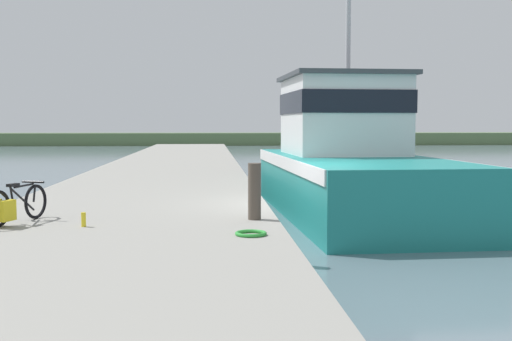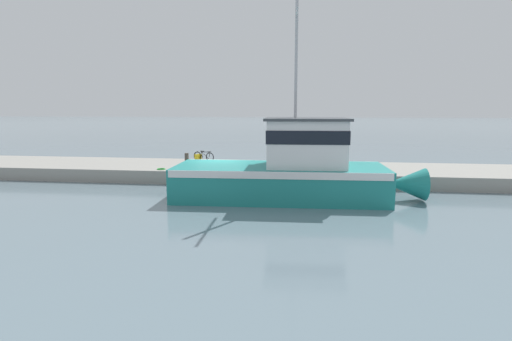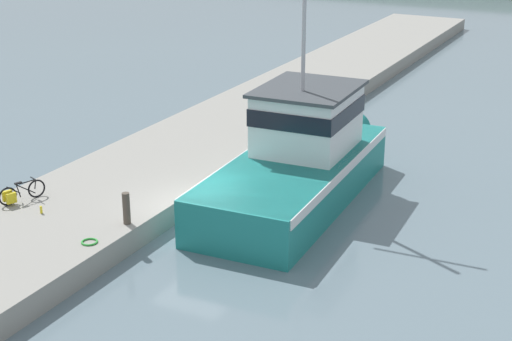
{
  "view_description": "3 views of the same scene",
  "coord_description": "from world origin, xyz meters",
  "px_view_note": "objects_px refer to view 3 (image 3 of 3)",
  "views": [
    {
      "loc": [
        -1.99,
        -13.48,
        2.47
      ],
      "look_at": [
        -0.84,
        2.24,
        1.31
      ],
      "focal_mm": 45.0,
      "sensor_mm": 36.0,
      "label": 1
    },
    {
      "loc": [
        20.62,
        4.72,
        4.33
      ],
      "look_at": [
        0.54,
        2.0,
        1.13
      ],
      "focal_mm": 28.0,
      "sensor_mm": 36.0,
      "label": 2
    },
    {
      "loc": [
        12.3,
        -19.86,
        10.64
      ],
      "look_at": [
        0.25,
        3.59,
        0.82
      ],
      "focal_mm": 55.0,
      "sensor_mm": 36.0,
      "label": 3
    }
  ],
  "objects_px": {
    "bicycle_touring": "(18,194)",
    "mooring_post": "(126,208)",
    "fishing_boat_main": "(300,158)",
    "water_bottle_by_bike": "(41,210)"
  },
  "relations": [
    {
      "from": "fishing_boat_main",
      "to": "bicycle_touring",
      "type": "bearing_deg",
      "value": -140.74
    },
    {
      "from": "fishing_boat_main",
      "to": "mooring_post",
      "type": "bearing_deg",
      "value": -118.74
    },
    {
      "from": "bicycle_touring",
      "to": "water_bottle_by_bike",
      "type": "distance_m",
      "value": 1.31
    },
    {
      "from": "bicycle_touring",
      "to": "fishing_boat_main",
      "type": "bearing_deg",
      "value": 62.34
    },
    {
      "from": "bicycle_touring",
      "to": "mooring_post",
      "type": "bearing_deg",
      "value": 24.14
    },
    {
      "from": "mooring_post",
      "to": "water_bottle_by_bike",
      "type": "bearing_deg",
      "value": -168.3
    },
    {
      "from": "fishing_boat_main",
      "to": "mooring_post",
      "type": "height_order",
      "value": "fishing_boat_main"
    },
    {
      "from": "fishing_boat_main",
      "to": "water_bottle_by_bike",
      "type": "xyz_separation_m",
      "value": [
        -5.89,
        -6.72,
        -0.58
      ]
    },
    {
      "from": "water_bottle_by_bike",
      "to": "fishing_boat_main",
      "type": "bearing_deg",
      "value": 48.79
    },
    {
      "from": "bicycle_touring",
      "to": "water_bottle_by_bike",
      "type": "xyz_separation_m",
      "value": [
        1.25,
        -0.34,
        -0.19
      ]
    }
  ]
}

